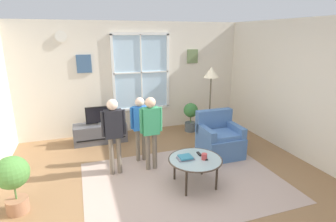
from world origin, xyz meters
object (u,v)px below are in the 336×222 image
tv_stand (100,133)px  remote_near_books (205,158)px  cup (204,157)px  floor_lamp (211,80)px  coffee_table (195,160)px  armchair (219,139)px  person_blue_shirt (140,122)px  book_stack (185,158)px  remote_near_cup (199,154)px  person_green_shirt (151,125)px  television (99,115)px  person_black_shirt (114,128)px  potted_plant_corner (13,178)px  potted_plant_by_window (191,115)px

tv_stand → remote_near_books: size_ratio=8.21×
cup → remote_near_books: (0.02, 0.02, -0.04)m
tv_stand → floor_lamp: floor_lamp is taller
tv_stand → coffee_table: size_ratio=1.34×
armchair → person_blue_shirt: size_ratio=0.70×
coffee_table → book_stack: (-0.15, 0.05, 0.05)m
remote_near_cup → person_green_shirt: bearing=137.0°
cup → remote_near_cup: cup is taller
remote_near_books → person_blue_shirt: size_ratio=0.11×
television → remote_near_cup: (1.39, -2.19, -0.16)m
person_blue_shirt → person_green_shirt: size_ratio=0.94×
coffee_table → person_black_shirt: bearing=146.2°
television → person_green_shirt: 1.77m
book_stack → floor_lamp: size_ratio=0.15×
coffee_table → floor_lamp: size_ratio=0.51×
person_green_shirt → potted_plant_corner: 2.15m
person_green_shirt → potted_plant_by_window: 2.17m
floor_lamp → potted_plant_corner: bearing=-159.4°
tv_stand → armchair: 2.63m
tv_stand → remote_near_books: (1.41, -2.36, 0.26)m
remote_near_cup → television: bearing=122.4°
remote_near_cup → potted_plant_corner: potted_plant_corner is taller
potted_plant_corner → person_green_shirt: bearing=15.7°
person_black_shirt → person_blue_shirt: bearing=33.1°
person_black_shirt → floor_lamp: floor_lamp is taller
television → remote_near_cup: television is taller
armchair → remote_near_cup: 1.10m
coffee_table → person_green_shirt: size_ratio=0.65×
coffee_table → potted_plant_by_window: potted_plant_by_window is taller
person_black_shirt → person_blue_shirt: size_ratio=1.07×
television → cup: television is taller
person_blue_shirt → floor_lamp: bearing=13.3°
cup → coffee_table: bearing=153.4°
tv_stand → book_stack: size_ratio=4.51×
television → coffee_table: bearing=-61.4°
armchair → remote_near_books: size_ratio=6.21×
coffee_table → remote_near_books: size_ratio=6.13×
person_blue_shirt → armchair: bearing=-9.1°
coffee_table → potted_plant_corner: potted_plant_corner is taller
person_green_shirt → armchair: bearing=5.6°
armchair → book_stack: size_ratio=3.41×
television → person_blue_shirt: size_ratio=0.46×
remote_near_books → remote_near_cup: 0.17m
television → person_green_shirt: (0.75, -1.59, 0.20)m
person_black_shirt → potted_plant_by_window: person_black_shirt is taller
television → person_blue_shirt: (0.65, -1.20, 0.15)m
remote_near_books → person_black_shirt: size_ratio=0.11×
cup → tv_stand: bearing=120.3°
tv_stand → floor_lamp: bearing=-19.7°
coffee_table → remote_near_books: 0.16m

